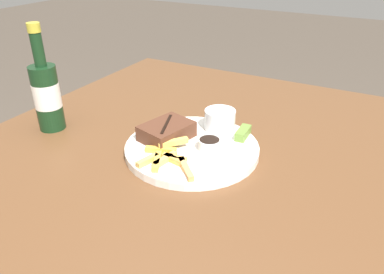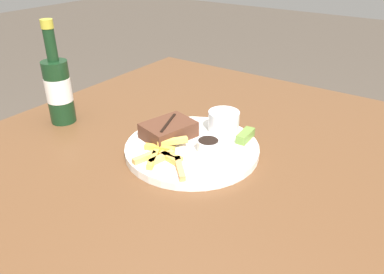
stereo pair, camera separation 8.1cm
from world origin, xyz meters
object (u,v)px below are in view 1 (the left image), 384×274
pickle_spear (243,133)px  beer_bottle (47,94)px  fork_utensil (188,163)px  coleslaw_cup (220,119)px  dipping_sauce_cup (210,144)px  steak_portion (167,131)px  dinner_plate (192,148)px

pickle_spear → beer_bottle: size_ratio=0.23×
fork_utensil → beer_bottle: (0.01, 0.39, 0.07)m
coleslaw_cup → pickle_spear: coleslaw_cup is taller
coleslaw_cup → dipping_sauce_cup: bearing=-167.8°
pickle_spear → beer_bottle: (-0.15, 0.45, 0.06)m
steak_portion → beer_bottle: (-0.06, 0.30, 0.06)m
coleslaw_cup → dinner_plate: bearing=168.0°
steak_portion → coleslaw_cup: bearing=-42.0°
coleslaw_cup → pickle_spear: size_ratio=1.22×
dinner_plate → pickle_spear: bearing=-43.5°
dipping_sauce_cup → pickle_spear: (0.09, -0.04, -0.00)m
steak_portion → dipping_sauce_cup: (-0.00, -0.11, -0.00)m
steak_portion → fork_utensil: 0.12m
dipping_sauce_cup → pickle_spear: size_ratio=0.82×
dinner_plate → fork_utensil: fork_utensil is taller
coleslaw_cup → dipping_sauce_cup: (-0.10, -0.02, -0.01)m
fork_utensil → beer_bottle: beer_bottle is taller
pickle_spear → beer_bottle: beer_bottle is taller
dinner_plate → dipping_sauce_cup: bearing=-87.6°
coleslaw_cup → beer_bottle: (-0.16, 0.38, 0.05)m
coleslaw_cup → dipping_sauce_cup: 0.10m
dinner_plate → coleslaw_cup: coleslaw_cup is taller
dinner_plate → coleslaw_cup: (0.10, -0.02, 0.04)m
coleslaw_cup → fork_utensil: coleslaw_cup is taller
coleslaw_cup → beer_bottle: bearing=112.6°
dinner_plate → beer_bottle: bearing=99.5°
dinner_plate → coleslaw_cup: size_ratio=4.07×
steak_portion → fork_utensil: bearing=-128.2°
steak_portion → coleslaw_cup: size_ratio=1.79×
steak_portion → pickle_spear: steak_portion is taller
dipping_sauce_cup → pickle_spear: 0.10m
coleslaw_cup → beer_bottle: size_ratio=0.28×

